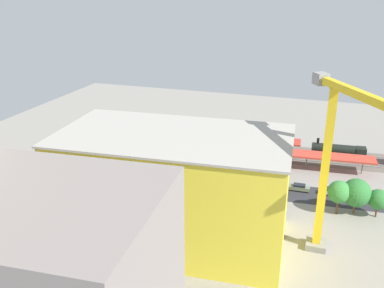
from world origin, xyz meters
The scene contains 25 objects.
ground_plane centered at (0.00, 0.00, 0.00)m, with size 168.89×168.89×0.00m, color gray.
rail_bed centered at (0.00, -19.33, 0.00)m, with size 105.55×13.86×0.01m, color #665E54.
street_asphalt centered at (0.00, 4.99, 0.00)m, with size 105.55×9.00×0.01m, color #2D2D33.
track_rails centered at (0.00, -19.33, 0.18)m, with size 105.33×14.48×0.12m.
platform_canopy_near centered at (-6.75, -11.01, 3.86)m, with size 61.17×9.31×4.11m.
platform_canopy_far centered at (8.45, -18.00, 4.00)m, with size 53.44×8.89×4.23m.
locomotive centered at (-28.87, -22.26, 1.85)m, with size 15.72×3.83×5.18m.
freight_coach_far centered at (14.31, -16.40, 3.24)m, with size 17.39×4.14×6.16m.
parked_car_0 centered at (-26.92, 1.63, 0.73)m, with size 4.30×2.01×1.62m.
parked_car_1 centered at (-19.91, 1.89, 0.73)m, with size 4.83×1.85×1.62m.
parked_car_2 centered at (-13.47, 1.23, 0.72)m, with size 4.14×2.03×1.60m.
parked_car_3 centered at (-6.84, 1.66, 0.72)m, with size 4.11×1.93×1.61m.
parked_car_4 centered at (-0.09, 1.37, 0.71)m, with size 4.15×1.80×1.61m.
construction_building centered at (0.91, 29.03, 10.12)m, with size 40.54×22.08×20.24m, color yellow.
construction_roof_slab centered at (0.91, 29.03, 20.44)m, with size 41.14×22.68×0.40m, color #ADA89E.
tower_crane centered at (-26.29, 26.67, 18.99)m, with size 15.93×24.87×31.36m.
box_truck_0 centered at (18.27, 12.73, 1.60)m, with size 9.10×2.49×3.20m.
box_truck_1 centered at (-5.05, 13.38, 1.69)m, with size 8.53×3.16×3.44m.
street_tree_0 centered at (21.93, 9.65, 4.74)m, with size 4.77×4.77×7.14m.
street_tree_1 centered at (-28.36, 10.30, 5.03)m, with size 4.75×4.75×7.42m.
street_tree_2 centered at (22.76, 10.63, 4.55)m, with size 4.50×4.50×6.83m.
street_tree_3 centered at (-36.10, 9.12, 3.99)m, with size 4.26×4.26×6.13m.
street_tree_4 centered at (-31.74, 9.14, 4.83)m, with size 5.97×5.97×7.82m.
street_tree_5 centered at (26.60, 10.93, 5.58)m, with size 5.12×5.12×8.15m.
traffic_light centered at (12.17, 9.88, 4.46)m, with size 0.50×0.36×6.77m.
Camera 1 is at (-24.48, 95.30, 45.52)m, focal length 40.25 mm.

